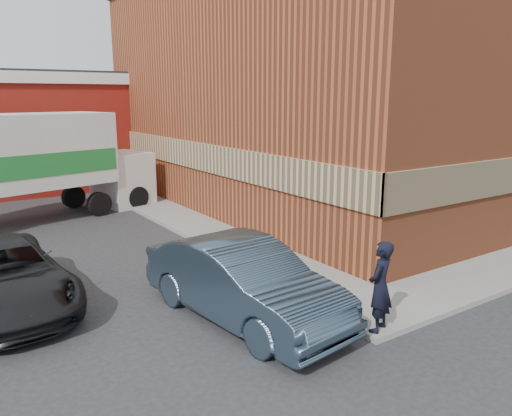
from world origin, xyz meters
TOP-DOWN VIEW (x-y plane):
  - ground at (0.00, 0.00)m, footprint 90.00×90.00m
  - brick_building at (8.50, 9.00)m, footprint 14.25×18.25m
  - sidewalk_west at (0.60, 9.00)m, footprint 1.80×18.00m
  - man at (-0.20, -1.55)m, footprint 0.75×0.63m
  - sedan at (-1.93, 0.50)m, footprint 2.31×5.10m
  - suv_a at (-5.91, 3.85)m, footprint 2.65×5.24m
  - box_truck at (-3.27, 11.86)m, footprint 8.14×4.06m

SIDE VIEW (x-z plane):
  - ground at x=0.00m, z-range 0.00..0.00m
  - sidewalk_west at x=0.60m, z-range 0.00..0.12m
  - suv_a at x=-5.91m, z-range 0.00..1.42m
  - sedan at x=-1.93m, z-range 0.00..1.62m
  - man at x=-0.20m, z-range 0.12..1.88m
  - box_truck at x=-3.27m, z-range 0.30..4.16m
  - brick_building at x=8.50m, z-range 0.00..9.36m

